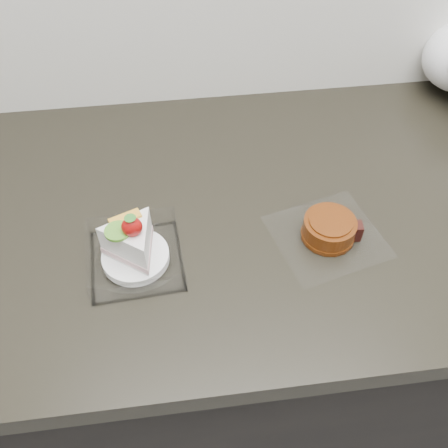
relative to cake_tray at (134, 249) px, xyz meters
name	(u,v)px	position (x,y,z in m)	size (l,w,h in m)	color
counter	(269,331)	(0.25, 0.10, -0.48)	(2.04, 0.64, 0.90)	black
cake_tray	(134,249)	(0.00, 0.00, 0.00)	(0.15, 0.15, 0.11)	white
mooncake_wrap	(330,230)	(0.30, 0.01, -0.01)	(0.20, 0.19, 0.04)	white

